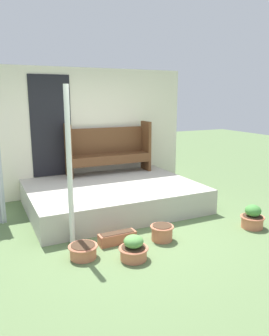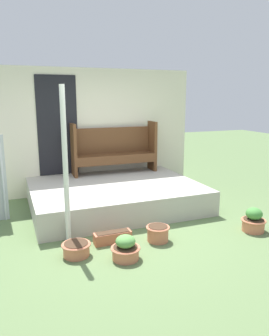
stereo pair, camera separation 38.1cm
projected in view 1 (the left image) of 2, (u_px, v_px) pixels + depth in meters
ground_plane at (129, 230)px, 5.06m from camera, size 24.00×24.00×0.00m
porch_slab at (112, 196)px, 6.10m from camera, size 3.03×2.30×0.44m
house_wall at (89, 131)px, 6.89m from camera, size 4.23×0.08×2.60m
support_post at (69, 168)px, 4.37m from camera, size 0.07×0.07×2.19m
bench at (108, 148)px, 6.87m from camera, size 1.79×0.42×1.07m
flower_pot_left at (83, 250)px, 4.19m from camera, size 0.38×0.38×0.18m
flower_pot_middle at (134, 249)px, 4.14m from camera, size 0.38×0.38×0.32m
flower_pot_right at (162, 232)px, 4.70m from camera, size 0.34×0.34×0.23m
flower_pot_far_right at (252, 218)px, 5.14m from camera, size 0.38×0.38×0.37m
planter_box_rect at (117, 238)px, 4.61m from camera, size 0.53×0.16×0.16m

